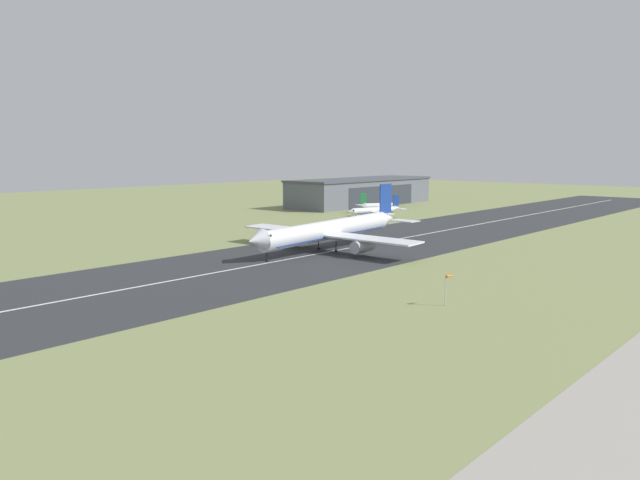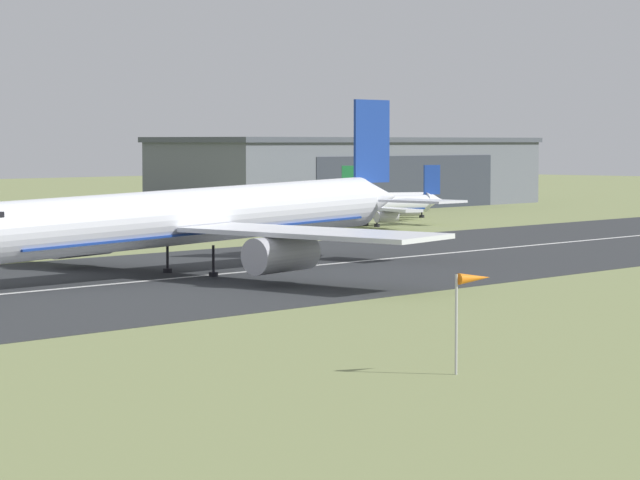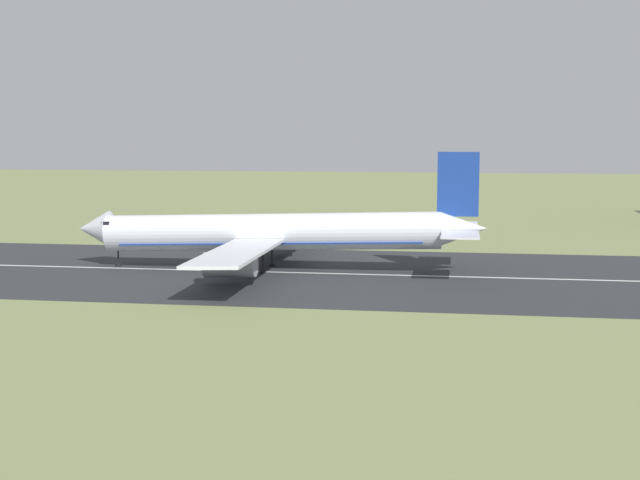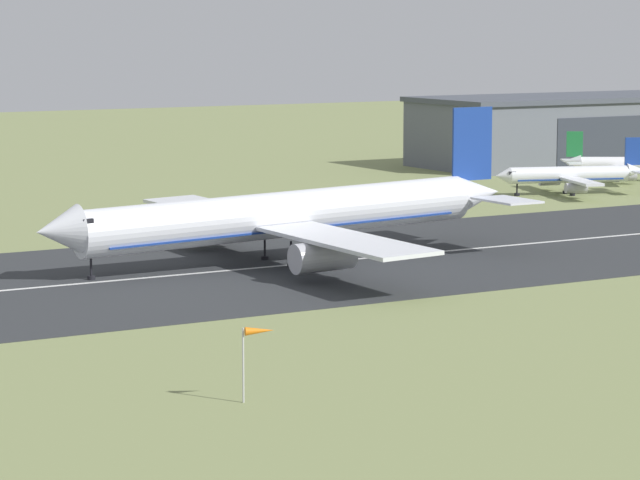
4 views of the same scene
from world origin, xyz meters
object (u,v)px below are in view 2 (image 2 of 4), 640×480
airplane_parked_centre (372,205)px  airplane_parked_west (391,201)px  airplane_landing (196,218)px  windsock_pole (472,284)px

airplane_parked_centre → airplane_parked_west: bearing=32.3°
airplane_landing → airplane_parked_centre: airplane_landing is taller
airplane_landing → airplane_parked_west: size_ratio=2.86×
airplane_parked_west → airplane_parked_centre: 23.39m
airplane_parked_west → airplane_landing: bearing=-151.0°
windsock_pole → airplane_parked_centre: bearing=41.8°
airplane_parked_west → airplane_parked_centre: airplane_parked_centre is taller
airplane_parked_west → windsock_pole: size_ratio=3.78×
airplane_parked_west → airplane_parked_centre: (-19.76, -12.51, 0.31)m
airplane_parked_centre → windsock_pole: bearing=-138.2°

